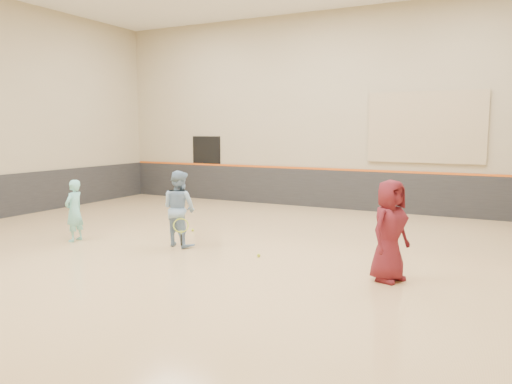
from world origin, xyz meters
The scene contains 13 objects.
room centered at (0.00, 0.00, 0.81)m, with size 15.04×12.04×6.22m.
wainscot_back centered at (0.00, 5.97, 0.60)m, with size 14.90×0.04×1.20m, color #232326.
accent_stripe centered at (0.00, 5.96, 1.22)m, with size 14.90×0.03×0.06m, color #D85914.
acoustic_panel centered at (2.80, 5.95, 2.50)m, with size 3.20×0.08×2.00m, color tan.
doorway centered at (-4.50, 5.98, 1.10)m, with size 1.10×0.05×2.20m, color black.
girl centered at (-3.48, -0.98, 0.68)m, with size 0.49×0.32×1.36m, color #7FDCD7.
instructor centered at (-1.17, -0.30, 0.80)m, with size 0.78×0.60×1.60m, color #81A4C8.
young_man centered at (3.30, -0.76, 0.83)m, with size 0.81×0.53×1.65m, color maroon.
held_racket centered at (-0.92, -0.60, 0.51)m, with size 0.41×0.41×0.62m, color #A3BA28, non-canonical shape.
spare_racket centered at (-2.13, 1.00, 0.07)m, with size 0.71×0.71×0.14m, color #BDD12D, non-canonical shape.
ball_under_racket centered at (0.75, -0.40, 0.03)m, with size 0.07×0.07×0.07m, color #D8EB36.
ball_in_hand centered at (3.44, -0.86, 1.01)m, with size 0.07×0.07×0.07m, color #C7E334.
ball_beside_spare centered at (-1.77, 1.06, 0.03)m, with size 0.07×0.07×0.07m, color #B9D230.
Camera 1 is at (4.96, -8.77, 2.45)m, focal length 35.00 mm.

